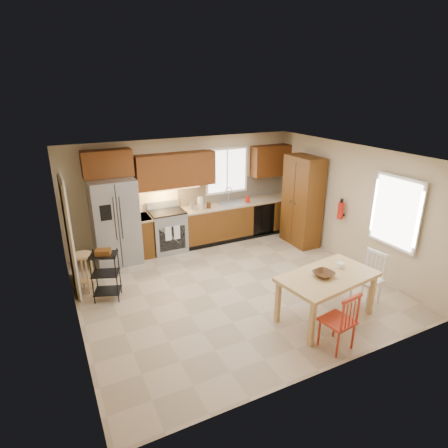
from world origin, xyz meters
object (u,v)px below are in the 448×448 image
object	(u,v)px
chair_red	(338,320)
chair_white	(367,279)
range_stove	(168,232)
fire_extinguisher	(341,211)
soap_bottle	(248,199)
pantry	(302,201)
bar_stool	(85,273)
table_bowl	(323,277)
utility_cart	(106,276)
refrigerator	(115,221)
table_jar	(341,267)
dining_table	(326,297)

from	to	relation	value
chair_red	chair_white	world-z (taller)	same
range_stove	fire_extinguisher	distance (m)	3.83
soap_bottle	chair_red	bearing A→B (deg)	-102.51
pantry	bar_stool	distance (m)	4.98
table_bowl	bar_stool	distance (m)	4.23
soap_bottle	bar_stool	bearing A→B (deg)	-166.13
pantry	fire_extinguisher	size ratio (longest dim) A/B	5.83
chair_white	utility_cart	size ratio (longest dim) A/B	1.02
refrigerator	bar_stool	bearing A→B (deg)	-128.45
range_stove	soap_bottle	bearing A→B (deg)	-2.40
refrigerator	range_stove	world-z (taller)	refrigerator
refrigerator	chair_white	world-z (taller)	refrigerator
soap_bottle	table_jar	world-z (taller)	soap_bottle
chair_white	utility_cart	bearing A→B (deg)	53.82
chair_red	table_bowl	world-z (taller)	chair_red
pantry	soap_bottle	bearing A→B (deg)	136.55
refrigerator	chair_red	bearing A→B (deg)	-62.50
refrigerator	fire_extinguisher	distance (m)	4.76
pantry	bar_stool	size ratio (longest dim) A/B	2.83
range_stove	table_bowl	world-z (taller)	range_stove
fire_extinguisher	table_bowl	world-z (taller)	fire_extinguisher
dining_table	chair_white	size ratio (longest dim) A/B	1.70
soap_bottle	fire_extinguisher	distance (m)	2.27
fire_extinguisher	chair_red	distance (m)	3.19
fire_extinguisher	table_jar	distance (m)	2.12
fire_extinguisher	bar_stool	size ratio (longest dim) A/B	0.48
range_stove	pantry	bearing A→B (deg)	-18.29
table_jar	utility_cart	xyz separation A→B (m)	(-3.42, 2.08, -0.35)
refrigerator	range_stove	size ratio (longest dim) A/B	1.98
dining_table	table_bowl	distance (m)	0.41
soap_bottle	dining_table	distance (m)	3.71
range_stove	utility_cart	xyz separation A→B (m)	(-1.64, -1.52, -0.01)
range_stove	bar_stool	bearing A→B (deg)	-151.30
chair_red	utility_cart	bearing A→B (deg)	125.62
dining_table	refrigerator	bearing A→B (deg)	117.05
dining_table	table_jar	size ratio (longest dim) A/B	11.62
range_stove	refrigerator	bearing A→B (deg)	-177.01
pantry	bar_stool	xyz separation A→B (m)	(-4.93, -0.08, -0.68)
refrigerator	chair_red	world-z (taller)	refrigerator
refrigerator	chair_white	xyz separation A→B (m)	(3.53, -3.59, -0.45)
range_stove	utility_cart	bearing A→B (deg)	-137.13
range_stove	chair_white	xyz separation A→B (m)	(2.38, -3.65, 0.00)
range_stove	table_jar	xyz separation A→B (m)	(1.78, -3.60, 0.35)
range_stove	dining_table	bearing A→B (deg)	-68.82
refrigerator	utility_cart	bearing A→B (deg)	-108.53
utility_cart	range_stove	bearing A→B (deg)	63.20
chair_white	table_jar	world-z (taller)	chair_white
table_jar	soap_bottle	bearing A→B (deg)	85.90
range_stove	dining_table	world-z (taller)	range_stove
chair_white	range_stove	bearing A→B (deg)	24.83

